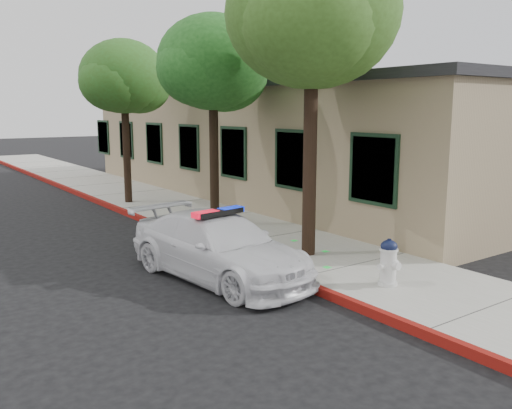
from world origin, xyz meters
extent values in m
plane|color=black|center=(0.00, 0.00, 0.00)|extent=(120.00, 120.00, 0.00)
cube|color=gray|center=(1.60, 3.00, 0.07)|extent=(3.20, 60.00, 0.15)
cube|color=maroon|center=(0.06, 3.00, 0.08)|extent=(0.14, 60.00, 0.16)
cube|color=#988563|center=(6.70, 9.00, 2.00)|extent=(7.00, 20.00, 4.00)
cube|color=black|center=(6.70, 9.00, 4.12)|extent=(7.30, 20.30, 0.24)
cube|color=black|center=(3.17, 1.00, 1.95)|extent=(0.08, 1.48, 1.68)
cube|color=black|center=(3.17, 4.00, 1.95)|extent=(0.08, 1.48, 1.68)
cube|color=black|center=(3.17, 7.00, 1.95)|extent=(0.08, 1.48, 1.68)
cube|color=black|center=(3.17, 10.00, 1.95)|extent=(0.08, 1.48, 1.68)
cube|color=black|center=(3.17, 13.00, 1.95)|extent=(0.08, 1.48, 1.68)
cube|color=black|center=(3.17, 16.00, 1.95)|extent=(0.08, 1.48, 1.68)
cube|color=black|center=(3.17, 19.00, 1.95)|extent=(0.08, 1.48, 1.68)
imported|color=silver|center=(-0.90, 1.27, 0.64)|extent=(2.37, 4.61, 1.28)
cube|color=black|center=(-0.90, 1.27, 1.34)|extent=(1.23, 0.44, 0.10)
cube|color=red|center=(-1.22, 1.22, 1.34)|extent=(0.55, 0.31, 0.11)
cube|color=#0C24D7|center=(-0.58, 1.31, 1.34)|extent=(0.55, 0.31, 0.11)
cylinder|color=silver|center=(1.17, -1.27, 0.18)|extent=(0.36, 0.36, 0.06)
cylinder|color=silver|center=(1.17, -1.27, 0.50)|extent=(0.30, 0.30, 0.58)
cylinder|color=silver|center=(1.17, -1.27, 0.82)|extent=(0.34, 0.34, 0.04)
ellipsoid|color=black|center=(1.17, -1.27, 0.88)|extent=(0.31, 0.31, 0.23)
cylinder|color=black|center=(1.17, -1.27, 0.98)|extent=(0.07, 0.07, 0.06)
cylinder|color=silver|center=(0.99, -1.28, 0.53)|extent=(0.13, 0.12, 0.12)
cylinder|color=silver|center=(1.35, -1.27, 0.53)|extent=(0.13, 0.12, 0.12)
cylinder|color=silver|center=(1.18, -1.45, 0.55)|extent=(0.15, 0.13, 0.15)
cylinder|color=black|center=(1.38, 1.19, 2.21)|extent=(0.30, 0.30, 4.11)
ellipsoid|color=#34561B|center=(1.38, 1.19, 5.29)|extent=(3.65, 3.65, 3.11)
ellipsoid|color=#34561B|center=(1.91, 1.60, 4.95)|extent=(2.74, 2.74, 2.33)
ellipsoid|color=#34561B|center=(0.97, 0.80, 5.06)|extent=(2.86, 2.86, 2.43)
cylinder|color=black|center=(1.26, 5.01, 1.92)|extent=(0.25, 0.25, 3.55)
ellipsoid|color=#1B4C17|center=(1.26, 5.01, 4.56)|extent=(2.97, 2.97, 2.53)
ellipsoid|color=#1B4C17|center=(1.71, 5.18, 4.27)|extent=(2.40, 2.40, 2.04)
ellipsoid|color=#1B4C17|center=(0.84, 4.94, 4.37)|extent=(2.30, 2.30, 1.96)
cylinder|color=black|center=(0.77, 10.02, 1.85)|extent=(0.25, 0.25, 3.39)
ellipsoid|color=#2E5219|center=(0.77, 10.02, 4.42)|extent=(2.91, 2.91, 2.47)
ellipsoid|color=#2E5219|center=(1.29, 10.04, 4.13)|extent=(2.23, 2.23, 1.90)
ellipsoid|color=#2E5219|center=(0.40, 9.85, 4.22)|extent=(2.33, 2.33, 1.98)
camera|label=1|loc=(-6.28, -7.59, 3.33)|focal=37.69mm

